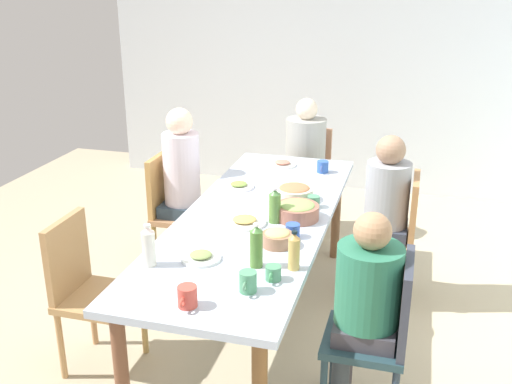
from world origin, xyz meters
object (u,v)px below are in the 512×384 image
Objects in this scene: person_1 at (184,179)px; plate_3 at (283,164)px; plate_0 at (245,221)px; cup_3 at (323,167)px; chair_2 at (382,330)px; chair_1 at (173,206)px; person_3 at (305,154)px; chair_0 at (396,230)px; plate_2 at (201,257)px; bowl_1 at (294,192)px; cup_1 at (273,273)px; cup_5 at (313,202)px; person_0 at (385,203)px; chair_3 at (307,174)px; plate_1 at (239,186)px; dining_table at (256,227)px; bowl_0 at (277,238)px; cup_4 at (187,297)px; bottle_2 at (256,246)px; bowl_2 at (297,210)px; cup_0 at (248,282)px; bottle_1 at (149,246)px; person_2 at (365,297)px; bottle_0 at (275,206)px; chair_4 at (86,285)px; cup_2 at (293,231)px; bottle_3 at (294,251)px.

person_1 is 0.75m from plate_3.
plate_0 is 1.09m from cup_3.
chair_2 is 1.66m from cup_3.
chair_1 is 0.76× the size of person_3.
chair_0 is at bearing 90.00° from chair_1.
plate_2 is 1.59m from cup_3.
cup_1 is at bearing 6.86° from bowl_1.
person_0 is at bearing 133.65° from cup_5.
person_1 reaches higher than chair_0.
plate_1 is at bearing -11.74° from chair_3.
dining_table is 14.79× the size of bowl_0.
cup_5 is (0.40, -0.41, 0.12)m from person_0.
bottle_2 is (-0.45, 0.19, 0.06)m from cup_4.
dining_table is 11.97× the size of plate_2.
cup_5 is at bearing 163.36° from bowl_2.
cup_5 reaches higher than cup_1.
chair_2 is 1.00× the size of chair_3.
cup_0 is 0.56m from bottle_1.
chair_2 is at bearing 20.29° from cup_3.
cup_3 reaches higher than plate_1.
bottle_0 is at bearing -132.92° from person_2.
dining_table is at bearing -164.19° from bottle_2.
person_0 is at bearing -90.00° from chair_0.
plate_3 is at bearing -167.88° from bowl_0.
chair_4 is 5.39× the size of bowl_0.
cup_4 reaches higher than bowl_0.
person_1 reaches higher than chair_3.
bowl_2 is (0.60, 0.97, 0.09)m from person_1.
cup_2 is (-0.50, -0.02, 0.00)m from cup_1.
cup_4 is (2.69, -0.01, 0.32)m from chair_3.
bottle_0 is at bearing -40.71° from person_0.
person_2 is 4.58× the size of bowl_1.
person_2 reaches higher than plate_2.
cup_3 is at bearing 165.18° from plate_0.
person_3 is 10.58× the size of cup_5.
bowl_1 is at bearing 172.90° from cup_4.
cup_2 is (1.77, 0.28, 0.10)m from person_3.
chair_1 is at bearing -133.92° from plate_0.
bowl_2 is at bearing -173.28° from cup_2.
plate_0 is 0.32m from bowl_2.
cup_2 reaches higher than plate_3.
person_1 reaches higher than cup_0.
chair_4 reaches higher than dining_table.
bowl_1 reaches higher than bowl_0.
chair_0 is at bearing 41.89° from person_3.
cup_3 is (-1.53, 1.06, 0.31)m from chair_4.
bottle_3 reaches higher than chair_1.
person_2 is (1.24, 1.45, -0.06)m from person_1.
person_3 reaches higher than chair_4.
person_3 is at bearing 167.32° from plate_1.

